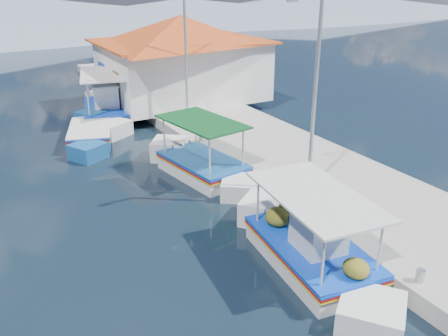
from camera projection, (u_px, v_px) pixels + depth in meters
ground at (210, 279)px, 11.53m from camera, size 160.00×160.00×0.00m
quay at (270, 152)px, 18.93m from camera, size 5.00×44.00×0.50m
bollards at (235, 158)px, 17.22m from camera, size 0.20×17.20×0.30m
main_caique at (309, 249)px, 12.01m from camera, size 2.47×6.72×2.23m
caique_green_canopy at (202, 166)px, 17.33m from camera, size 2.50×6.19×2.35m
caique_blue_hull at (90, 135)px, 20.81m from camera, size 2.88×5.65×1.05m
caique_far at (107, 110)px, 23.84m from camera, size 3.41×7.30×2.64m
harbor_building at (182, 56)px, 25.33m from camera, size 10.49×10.49×4.40m
lamp_post_near at (313, 88)px, 13.69m from camera, size 1.21×0.14×6.00m
lamp_post_far at (184, 48)px, 20.94m from camera, size 1.21×0.14×6.00m
mountain_ridge at (48, 15)px, 58.77m from camera, size 171.40×96.00×5.50m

